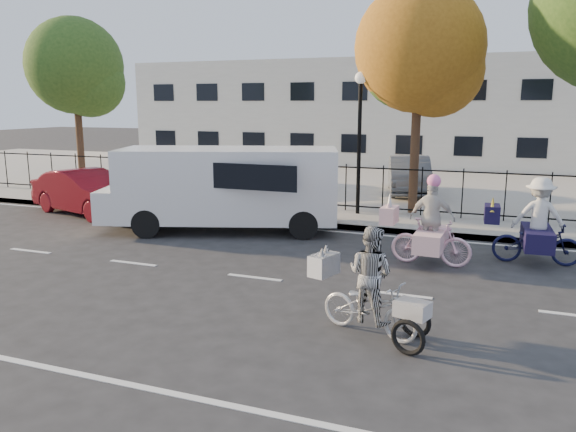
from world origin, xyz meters
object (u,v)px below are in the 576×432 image
at_px(pedestrian, 163,183).
at_px(lot_car_a, 225,170).
at_px(white_van, 225,185).
at_px(red_sedan, 87,192).
at_px(bull_bike, 536,230).
at_px(zebra_trike, 370,293).
at_px(unicorn_bike, 430,232).
at_px(lot_car_c, 409,175).
at_px(lamppost, 360,118).
at_px(lot_car_b, 274,173).

xyz_separation_m(pedestrian, lot_car_a, (-0.41, 5.25, -0.15)).
distance_m(white_van, red_sedan, 5.33).
xyz_separation_m(bull_bike, lot_car_a, (-11.66, 7.62, 0.03)).
bearing_deg(zebra_trike, pedestrian, 66.81).
relative_size(unicorn_bike, white_van, 0.29).
relative_size(zebra_trike, lot_car_c, 0.47).
bearing_deg(zebra_trike, lot_car_c, 24.29).
bearing_deg(unicorn_bike, zebra_trike, 177.53).
xyz_separation_m(zebra_trike, bull_bike, (2.59, 5.19, 0.11)).
relative_size(red_sedan, lot_car_a, 0.96).
relative_size(lamppost, zebra_trike, 2.15).
distance_m(lot_car_a, lot_car_b, 2.34).
xyz_separation_m(white_van, red_sedan, (-5.28, 0.53, -0.56)).
height_order(white_van, lot_car_a, white_van).
bearing_deg(white_van, lamppost, 25.49).
bearing_deg(red_sedan, lot_car_b, -15.22).
bearing_deg(lot_car_a, red_sedan, -98.05).
height_order(bull_bike, red_sedan, bull_bike).
relative_size(zebra_trike, unicorn_bike, 0.99).
relative_size(zebra_trike, bull_bike, 0.96).
relative_size(lot_car_a, lot_car_c, 1.07).
xyz_separation_m(white_van, lot_car_a, (-3.61, 7.01, -0.47)).
distance_m(zebra_trike, bull_bike, 5.81).
xyz_separation_m(bull_bike, pedestrian, (-11.24, 2.37, 0.18)).
height_order(lamppost, unicorn_bike, lamppost).
distance_m(lamppost, pedestrian, 6.76).
height_order(bull_bike, white_van, white_van).
bearing_deg(lot_car_a, lot_car_c, 11.02).
bearing_deg(bull_bike, lamppost, 51.01).
xyz_separation_m(zebra_trike, lot_car_c, (-1.49, 13.43, 0.18)).
relative_size(unicorn_bike, bull_bike, 0.97).
bearing_deg(pedestrian, unicorn_bike, 160.63).
relative_size(unicorn_bike, red_sedan, 0.47).
xyz_separation_m(unicorn_bike, red_sedan, (-11.12, 2.08, -0.03)).
bearing_deg(bull_bike, lot_car_c, 23.42).
xyz_separation_m(lamppost, bull_bike, (4.95, -3.61, -2.33)).
relative_size(zebra_trike, pedestrian, 1.24).
xyz_separation_m(red_sedan, lot_car_b, (4.00, 6.27, 0.07)).
height_order(red_sedan, lot_car_b, red_sedan).
bearing_deg(lot_car_b, lamppost, -60.84).
height_order(pedestrian, lot_car_a, pedestrian).
bearing_deg(zebra_trike, unicorn_bike, 12.75).
height_order(white_van, lot_car_c, white_van).
distance_m(pedestrian, lot_car_c, 9.26).
height_order(zebra_trike, lot_car_c, zebra_trike).
height_order(bull_bike, pedestrian, bull_bike).
relative_size(pedestrian, lot_car_b, 0.35).
xyz_separation_m(unicorn_bike, lot_car_c, (-1.88, 9.19, 0.10)).
relative_size(unicorn_bike, pedestrian, 1.25).
distance_m(unicorn_bike, lot_car_b, 10.97).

